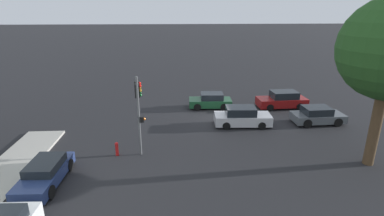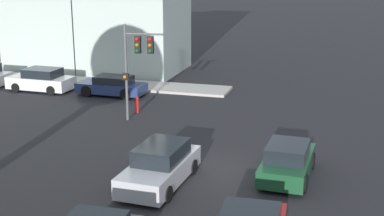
{
  "view_description": "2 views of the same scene",
  "coord_description": "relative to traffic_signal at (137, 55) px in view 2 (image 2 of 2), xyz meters",
  "views": [
    {
      "loc": [
        3.58,
        24.39,
        9.08
      ],
      "look_at": [
        2.31,
        3.68,
        2.07
      ],
      "focal_mm": 28.0,
      "sensor_mm": 36.0,
      "label": 1
    },
    {
      "loc": [
        -19.8,
        -4.26,
        8.28
      ],
      "look_at": [
        3.45,
        2.46,
        1.62
      ],
      "focal_mm": 50.0,
      "sensor_mm": 36.0,
      "label": 2
    }
  ],
  "objects": [
    {
      "name": "crossing_car_1",
      "position": [
        -7.67,
        -3.92,
        -2.83
      ],
      "size": [
        4.56,
        2.1,
        1.56
      ],
      "rotation": [
        0.0,
        0.0,
        3.09
      ],
      "color": "#B7B7BC",
      "rests_on": "ground_plane"
    },
    {
      "name": "parked_car_1",
      "position": [
        4.68,
        8.74,
        -2.86
      ],
      "size": [
        2.11,
        4.31,
        1.49
      ],
      "rotation": [
        0.0,
        0.0,
        1.54
      ],
      "color": "silver",
      "rests_on": "ground_plane"
    },
    {
      "name": "fire_hydrant",
      "position": [
        1.47,
        0.68,
        -3.07
      ],
      "size": [
        0.22,
        0.22,
        0.92
      ],
      "color": "red",
      "rests_on": "ground_plane"
    },
    {
      "name": "ground_plane",
      "position": [
        -5.86,
        -6.12,
        -3.56
      ],
      "size": [
        300.0,
        300.0,
        0.0
      ],
      "primitive_type": "plane",
      "color": "black"
    },
    {
      "name": "traffic_signal",
      "position": [
        0.0,
        0.0,
        0.0
      ],
      "size": [
        0.77,
        2.16,
        5.15
      ],
      "rotation": [
        0.0,
        0.0,
        3.29
      ],
      "color": "#515456",
      "rests_on": "ground_plane"
    },
    {
      "name": "crossing_car_2",
      "position": [
        -5.69,
        -8.53,
        -2.88
      ],
      "size": [
        4.03,
        1.99,
        1.43
      ],
      "rotation": [
        0.0,
        0.0,
        -0.04
      ],
      "color": "#194728",
      "rests_on": "ground_plane"
    },
    {
      "name": "parked_car_0",
      "position": [
        4.73,
        3.71,
        -2.94
      ],
      "size": [
        1.93,
        4.4,
        1.27
      ],
      "rotation": [
        0.0,
        0.0,
        1.54
      ],
      "color": "navy",
      "rests_on": "ground_plane"
    }
  ]
}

